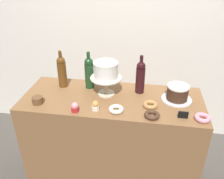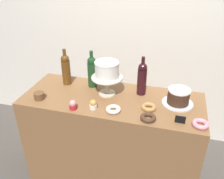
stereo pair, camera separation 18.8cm
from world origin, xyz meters
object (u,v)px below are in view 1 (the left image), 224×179
at_px(donut_maple, 150,105).
at_px(donut_chocolate, 152,115).
at_px(wine_bottle_dark_red, 140,77).
at_px(cupcake_strawberry, 75,107).
at_px(donut_sugar, 116,109).
at_px(cookie_stack, 38,100).
at_px(price_sign_chalkboard, 183,115).
at_px(white_layer_cake, 106,70).
at_px(donut_pink, 203,118).
at_px(wine_bottle_amber, 62,71).
at_px(wine_bottle_green, 89,72).
at_px(cake_stand_pedestal, 106,83).
at_px(chocolate_round_cake, 177,92).
at_px(cupcake_caramel, 95,106).

relative_size(donut_maple, donut_chocolate, 1.00).
bearing_deg(wine_bottle_dark_red, cupcake_strawberry, -141.20).
bearing_deg(donut_sugar, wine_bottle_dark_red, 63.83).
height_order(cookie_stack, price_sign_chalkboard, cookie_stack).
bearing_deg(donut_sugar, price_sign_chalkboard, -1.45).
relative_size(white_layer_cake, donut_pink, 1.73).
bearing_deg(wine_bottle_amber, cookie_stack, -108.85).
xyz_separation_m(wine_bottle_amber, wine_bottle_green, (0.24, 0.01, 0.00)).
height_order(cake_stand_pedestal, donut_maple, cake_stand_pedestal).
distance_m(wine_bottle_amber, donut_sugar, 0.62).
xyz_separation_m(white_layer_cake, donut_sugar, (0.12, -0.23, -0.20)).
bearing_deg(wine_bottle_amber, cake_stand_pedestal, -11.67).
bearing_deg(price_sign_chalkboard, cupcake_strawberry, -177.20).
xyz_separation_m(donut_sugar, cookie_stack, (-0.62, 0.01, 0.01)).
bearing_deg(wine_bottle_green, donut_maple, -23.61).
xyz_separation_m(cake_stand_pedestal, donut_maple, (0.36, -0.13, -0.09)).
bearing_deg(wine_bottle_green, chocolate_round_cake, -7.65).
bearing_deg(wine_bottle_dark_red, cake_stand_pedestal, -163.40).
height_order(cupcake_strawberry, donut_chocolate, cupcake_strawberry).
bearing_deg(wine_bottle_dark_red, chocolate_round_cake, -15.38).
height_order(white_layer_cake, donut_pink, white_layer_cake).
bearing_deg(price_sign_chalkboard, donut_pink, -0.01).
xyz_separation_m(cake_stand_pedestal, white_layer_cake, (-0.00, 0.00, 0.11)).
bearing_deg(price_sign_chalkboard, wine_bottle_green, 155.67).
distance_m(chocolate_round_cake, price_sign_chalkboard, 0.25).
bearing_deg(wine_bottle_amber, price_sign_chalkboard, -18.26).
bearing_deg(cookie_stack, wine_bottle_amber, 71.15).
bearing_deg(donut_pink, donut_chocolate, -176.55).
distance_m(wine_bottle_green, price_sign_chalkboard, 0.84).
height_order(cupcake_strawberry, donut_pink, cupcake_strawberry).
distance_m(wine_bottle_amber, wine_bottle_green, 0.24).
bearing_deg(chocolate_round_cake, donut_chocolate, -125.87).
relative_size(cupcake_strawberry, donut_pink, 0.66).
height_order(chocolate_round_cake, cupcake_strawberry, chocolate_round_cake).
xyz_separation_m(cupcake_strawberry, donut_chocolate, (0.56, 0.02, -0.02)).
relative_size(cupcake_caramel, cookie_stack, 0.88).
height_order(donut_pink, cookie_stack, cookie_stack).
relative_size(cupcake_strawberry, donut_maple, 0.66).
distance_m(wine_bottle_amber, donut_pink, 1.18).
distance_m(cake_stand_pedestal, donut_pink, 0.77).
xyz_separation_m(chocolate_round_cake, cupcake_strawberry, (-0.75, -0.28, -0.03)).
height_order(cupcake_caramel, donut_sugar, cupcake_caramel).
bearing_deg(donut_chocolate, donut_maple, 95.90).
height_order(donut_sugar, donut_pink, same).
bearing_deg(wine_bottle_dark_red, cookie_stack, -158.70).
height_order(cake_stand_pedestal, donut_chocolate, cake_stand_pedestal).
height_order(chocolate_round_cake, wine_bottle_green, wine_bottle_green).
bearing_deg(cupcake_caramel, donut_maple, 14.54).
xyz_separation_m(chocolate_round_cake, price_sign_chalkboard, (0.02, -0.24, -0.04)).
bearing_deg(donut_sugar, cake_stand_pedestal, 116.61).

